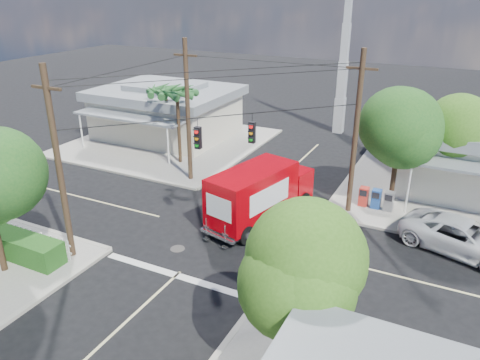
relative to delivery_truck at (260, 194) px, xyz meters
The scene contains 17 objects.
ground 2.89m from the delivery_truck, 118.25° to the right, with size 120.00×120.00×0.00m, color black.
sidewalk_ne 13.18m from the delivery_truck, 41.96° to the left, with size 14.12×14.12×0.14m.
sidewalk_nw 14.95m from the delivery_truck, 143.94° to the left, with size 14.12×14.12×0.14m.
road_markings 4.09m from the delivery_truck, 107.61° to the right, with size 32.00×32.00×0.01m.
building_nw 16.73m from the delivery_truck, 141.81° to the left, with size 10.80×10.20×4.30m.
radio_tower 18.34m from the delivery_truck, 92.06° to the left, with size 0.80×0.80×17.00m.
tree_ne_front 8.27m from the delivery_truck, 37.36° to the left, with size 4.21×4.14×6.66m.
tree_ne_back 11.34m from the delivery_truck, 38.25° to the left, with size 3.77×3.66×5.82m.
tree_se 11.32m from the delivery_truck, 57.94° to the right, with size 3.67×3.54×5.62m.
palm_nw_front 10.75m from the delivery_truck, 148.12° to the left, with size 3.01×3.08×5.59m.
palm_nw_back 13.04m from the delivery_truck, 147.14° to the left, with size 3.01×3.08×5.19m.
utility_poles 4.15m from the delivery_truck, 169.18° to the right, with size 12.00×10.68×9.00m.
picket_fence 11.85m from the delivery_truck, 139.18° to the right, with size 5.94×0.06×1.00m.
hedge_sw 12.53m from the delivery_truck, 137.00° to the right, with size 6.20×1.20×1.10m, color #1D4A18.
vending_boxes 6.79m from the delivery_truck, 37.25° to the left, with size 1.90×0.50×1.10m.
delivery_truck is the anchor object (origin of this frame).
parked_car 10.12m from the delivery_truck, ahead, with size 2.65×5.75×1.60m, color silver.
Camera 1 is at (10.28, -18.60, 11.92)m, focal length 35.00 mm.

